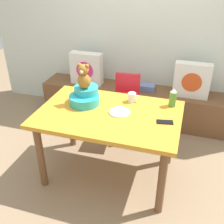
# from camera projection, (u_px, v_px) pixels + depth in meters

# --- Properties ---
(ground_plane) EXTENTS (8.00, 8.00, 0.00)m
(ground_plane) POSITION_uv_depth(u_px,v_px,m) (109.00, 172.00, 2.87)
(ground_plane) COLOR #8C7256
(back_wall) EXTENTS (4.40, 0.10, 2.60)m
(back_wall) POSITION_uv_depth(u_px,v_px,m) (143.00, 21.00, 3.43)
(back_wall) COLOR silver
(back_wall) RESTS_ON ground_plane
(window_bench) EXTENTS (2.60, 0.44, 0.46)m
(window_bench) POSITION_uv_depth(u_px,v_px,m) (135.00, 104.00, 3.74)
(window_bench) COLOR brown
(window_bench) RESTS_ON ground_plane
(pillow_floral_left) EXTENTS (0.44, 0.15, 0.44)m
(pillow_floral_left) POSITION_uv_depth(u_px,v_px,m) (87.00, 69.00, 3.67)
(pillow_floral_left) COLOR white
(pillow_floral_left) RESTS_ON window_bench
(pillow_floral_right) EXTENTS (0.44, 0.15, 0.44)m
(pillow_floral_right) POSITION_uv_depth(u_px,v_px,m) (192.00, 80.00, 3.32)
(pillow_floral_right) COLOR white
(pillow_floral_right) RESTS_ON window_bench
(book_stack) EXTENTS (0.20, 0.14, 0.08)m
(book_stack) POSITION_uv_depth(u_px,v_px,m) (147.00, 87.00, 3.56)
(book_stack) COLOR #6477AD
(book_stack) RESTS_ON window_bench
(dining_table) EXTENTS (1.33, 0.88, 0.74)m
(dining_table) POSITION_uv_depth(u_px,v_px,m) (109.00, 122.00, 2.55)
(dining_table) COLOR orange
(dining_table) RESTS_ON ground_plane
(highchair) EXTENTS (0.35, 0.47, 0.79)m
(highchair) POSITION_uv_depth(u_px,v_px,m) (126.00, 98.00, 3.24)
(highchair) COLOR red
(highchair) RESTS_ON ground_plane
(infant_seat_teal) EXTENTS (0.30, 0.33, 0.16)m
(infant_seat_teal) POSITION_uv_depth(u_px,v_px,m) (85.00, 96.00, 2.63)
(infant_seat_teal) COLOR teal
(infant_seat_teal) RESTS_ON dining_table
(teddy_bear) EXTENTS (0.13, 0.12, 0.25)m
(teddy_bear) POSITION_uv_depth(u_px,v_px,m) (84.00, 77.00, 2.53)
(teddy_bear) COLOR olive
(teddy_bear) RESTS_ON infant_seat_teal
(ketchup_bottle) EXTENTS (0.07, 0.07, 0.18)m
(ketchup_bottle) POSITION_uv_depth(u_px,v_px,m) (173.00, 98.00, 2.57)
(ketchup_bottle) COLOR #4C8C33
(ketchup_bottle) RESTS_ON dining_table
(coffee_mug) EXTENTS (0.12, 0.08, 0.09)m
(coffee_mug) POSITION_uv_depth(u_px,v_px,m) (132.00, 97.00, 2.67)
(coffee_mug) COLOR silver
(coffee_mug) RESTS_ON dining_table
(dinner_plate_near) EXTENTS (0.20, 0.20, 0.01)m
(dinner_plate_near) POSITION_uv_depth(u_px,v_px,m) (120.00, 112.00, 2.49)
(dinner_plate_near) COLOR white
(dinner_plate_near) RESTS_ON dining_table
(cell_phone) EXTENTS (0.15, 0.10, 0.01)m
(cell_phone) POSITION_uv_depth(u_px,v_px,m) (165.00, 122.00, 2.34)
(cell_phone) COLOR black
(cell_phone) RESTS_ON dining_table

